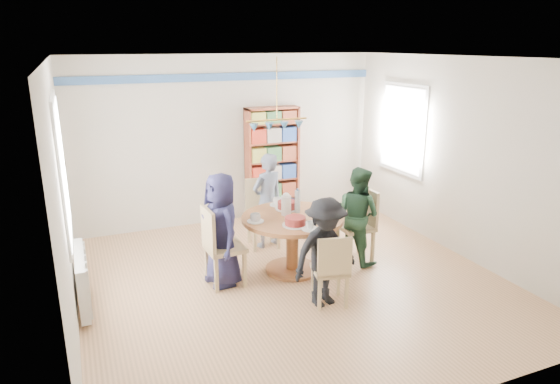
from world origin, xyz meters
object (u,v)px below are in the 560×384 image
chair_left (218,243)px  person_far (267,201)px  person_right (358,215)px  person_near (325,253)px  chair_far (262,209)px  radiator (82,279)px  chair_near (332,267)px  chair_right (361,221)px  person_left (221,230)px  bookshelf (272,164)px  dining_table (292,231)px

chair_left → person_far: person_far is taller
person_right → person_near: 1.30m
chair_far → radiator: bearing=-158.6°
chair_near → person_right: bearing=46.6°
radiator → chair_left: (1.55, -0.05, 0.20)m
chair_right → person_near: size_ratio=0.78×
radiator → person_near: (2.51, -0.96, 0.28)m
chair_right → person_left: size_ratio=0.70×
chair_right → person_far: (-1.01, 0.91, 0.15)m
chair_near → person_near: size_ratio=0.68×
person_left → bookshelf: size_ratio=0.75×
person_right → dining_table: bearing=66.3°
radiator → person_far: 2.72m
radiator → chair_right: 3.56m
dining_table → person_right: person_right is taller
chair_left → person_far: size_ratio=0.73×
radiator → person_right: size_ratio=0.76×
person_right → person_far: 1.33m
bookshelf → chair_right: bearing=-77.2°
dining_table → person_near: 0.94m
radiator → dining_table: (2.54, -0.03, 0.21)m
radiator → person_left: (1.61, -0.01, 0.35)m
chair_left → person_far: 1.38m
person_far → bookshelf: (0.54, 1.16, 0.23)m
chair_near → bookshelf: bearing=80.3°
person_far → person_near: (-0.04, -1.84, -0.06)m
dining_table → chair_near: 1.01m
chair_left → person_far: bearing=43.0°
chair_near → person_left: 1.42m
chair_far → person_right: person_right is taller
radiator → chair_far: (2.50, 0.98, 0.19)m
chair_right → chair_near: size_ratio=1.14×
person_left → person_near: (0.91, -0.95, -0.07)m
chair_left → chair_far: chair_left is taller
chair_far → person_far: bearing=-61.4°
chair_right → person_right: 0.16m
person_left → person_far: (0.95, 0.89, -0.01)m
person_right → person_far: bearing=23.0°
chair_right → bookshelf: bookshelf is taller
chair_left → chair_near: 1.42m
chair_left → chair_near: chair_left is taller
person_left → person_right: 1.86m
chair_right → radiator: bearing=179.6°
chair_left → person_left: 0.17m
radiator → chair_left: chair_left is taller
chair_right → person_right: (-0.09, -0.05, 0.12)m
person_right → person_near: (-0.96, -0.88, -0.03)m
chair_near → person_left: person_left is taller
chair_left → bookshelf: (1.54, 2.09, 0.37)m
radiator → person_far: bearing=19.1°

